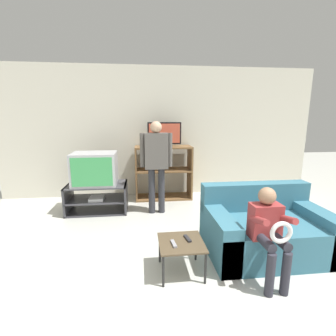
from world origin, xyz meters
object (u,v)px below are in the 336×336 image
Objects in this scene: tv_stand at (98,198)px; remote_control_white at (174,244)px; person_seated_child at (269,228)px; television_main at (95,169)px; person_standing_adult at (156,159)px; television_flat at (164,135)px; snack_table at (181,245)px; media_shelf at (163,172)px; remote_control_black at (187,238)px; couch at (265,230)px.

remote_control_white is at bearing -60.77° from tv_stand.
television_main is at bearing 133.68° from person_seated_child.
person_standing_adult is (1.02, -0.19, 0.70)m from tv_stand.
tv_stand is 2.89m from person_seated_child.
tv_stand is at bearing 112.37° from remote_control_white.
snack_table is (-0.07, -2.43, -0.96)m from television_flat.
person_standing_adult is 2.16m from person_seated_child.
media_shelf is at bearing 24.83° from television_main.
couch reaches higher than remote_control_black.
snack_table is at bearing -91.66° from television_flat.
media_shelf is at bearing 88.90° from snack_table.
media_shelf is at bearing 115.92° from couch.
tv_stand is 0.65× the size of person_standing_adult.
remote_control_black is at bearing -89.33° from media_shelf.
remote_control_white is at bearing -93.04° from media_shelf.
television_main is 0.65× the size of media_shelf.
remote_control_white reaches higher than snack_table.
snack_table is 0.10m from remote_control_black.
television_flat is (1.24, 0.56, 0.52)m from television_main.
television_flat is 0.46× the size of couch.
person_seated_child reaches higher than tv_stand.
media_shelf is at bearing 76.17° from person_standing_adult.
couch is at bearing -64.52° from television_flat.
remote_control_white is 0.09× the size of person_standing_adult.
media_shelf is at bearing 162.24° from television_flat.
media_shelf is (1.22, 0.56, -0.22)m from television_main.
tv_stand is 2.20m from remote_control_white.
couch reaches higher than snack_table.
remote_control_white is at bearing -88.19° from person_standing_adult.
tv_stand is at bearing 145.14° from couch.
television_main reaches higher than remote_control_white.
person_seated_child is at bearing -14.78° from snack_table.
television_flat is 2.65m from remote_control_white.
television_main reaches higher than snack_table.
tv_stand reaches higher than remote_control_white.
person_standing_adult is at bearing 86.34° from remote_control_black.
television_flat is at bearing 79.55° from remote_control_white.
remote_control_white is (-0.08, -0.05, 0.05)m from snack_table.
media_shelf is 0.73m from television_flat.
remote_control_black is at bearing -82.54° from person_standing_adult.
television_main is at bearing 145.25° from couch.
remote_control_white is 1.22m from couch.
person_seated_child is at bearing -116.31° from couch.
television_flat is 4.51× the size of remote_control_white.
remote_control_white is at bearing -163.00° from couch.
person_standing_adult is (-0.19, -0.76, 0.40)m from media_shelf.
television_main is 2.25m from snack_table.
tv_stand reaches higher than remote_control_black.
remote_control_black is 1.00× the size of remote_control_white.
remote_control_black is 0.10× the size of couch.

